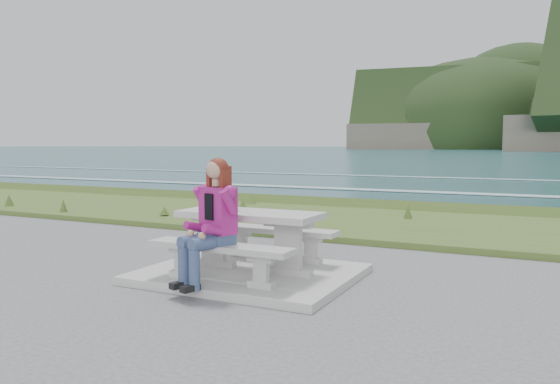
{
  "coord_description": "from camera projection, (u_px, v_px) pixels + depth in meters",
  "views": [
    {
      "loc": [
        3.36,
        -5.94,
        1.69
      ],
      "look_at": [
        -0.16,
        1.2,
        1.0
      ],
      "focal_mm": 35.0,
      "sensor_mm": 36.0,
      "label": 1
    }
  ],
  "objects": [
    {
      "name": "ocean",
      "position": [
        478.0,
        208.0,
        29.5
      ],
      "size": [
        1600.0,
        1600.0,
        0.09
      ],
      "color": "#1E4B55",
      "rests_on": "ground"
    },
    {
      "name": "concrete_slab",
      "position": [
        250.0,
        274.0,
        6.94
      ],
      "size": [
        2.6,
        2.1,
        0.1
      ],
      "primitive_type": "cube",
      "color": "#AAAAA5",
      "rests_on": "ground"
    },
    {
      "name": "picnic_table",
      "position": [
        250.0,
        225.0,
        6.88
      ],
      "size": [
        1.8,
        0.75,
        0.75
      ],
      "color": "#AAAAA5",
      "rests_on": "concrete_slab"
    },
    {
      "name": "bench_seaward",
      "position": [
        275.0,
        235.0,
        7.53
      ],
      "size": [
        1.8,
        0.35,
        0.45
      ],
      "color": "#AAAAA5",
      "rests_on": "concrete_slab"
    },
    {
      "name": "grass_verge",
      "position": [
        367.0,
        226.0,
        11.41
      ],
      "size": [
        160.0,
        4.5,
        0.22
      ],
      "primitive_type": "cube",
      "color": "#365520",
      "rests_on": "ground"
    },
    {
      "name": "shore_drop",
      "position": [
        401.0,
        210.0,
        14.0
      ],
      "size": [
        160.0,
        0.8,
        2.2
      ],
      "primitive_type": "cube",
      "color": "#64594B",
      "rests_on": "ground"
    },
    {
      "name": "bench_landward",
      "position": [
        220.0,
        253.0,
        6.28
      ],
      "size": [
        1.8,
        0.35,
        0.45
      ],
      "color": "#AAAAA5",
      "rests_on": "concrete_slab"
    },
    {
      "name": "seated_woman",
      "position": [
        207.0,
        238.0,
        6.18
      ],
      "size": [
        0.6,
        0.81,
        1.44
      ],
      "rotation": [
        0.0,
        0.0,
        -0.31
      ],
      "color": "navy",
      "rests_on": "concrete_slab"
    }
  ]
}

